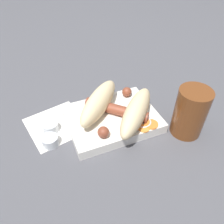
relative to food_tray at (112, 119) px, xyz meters
The scene contains 9 objects.
ground_plane 0.01m from the food_tray, ahead, with size 3.00×3.00×0.00m, color #4C4C51.
food_tray is the anchor object (origin of this frame).
bread_roll 0.05m from the food_tray, 41.02° to the right, with size 0.24×0.24×0.06m.
sausage 0.03m from the food_tray, ahead, with size 0.15×0.15×0.03m.
pickled_veggies 0.09m from the food_tray, 43.06° to the right, with size 0.08×0.08×0.00m.
napkin 0.15m from the food_tray, 161.40° to the left, with size 0.17×0.17×0.00m.
condiment_cup_near 0.16m from the food_tray, 168.68° to the left, with size 0.04×0.04×0.02m.
condiment_cup_far 0.17m from the food_tray, behind, with size 0.04×0.04×0.02m.
drink_glass 0.20m from the food_tray, 31.65° to the right, with size 0.08×0.08×0.13m.
Camera 1 is at (-0.16, -0.39, 0.42)m, focal length 35.00 mm.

